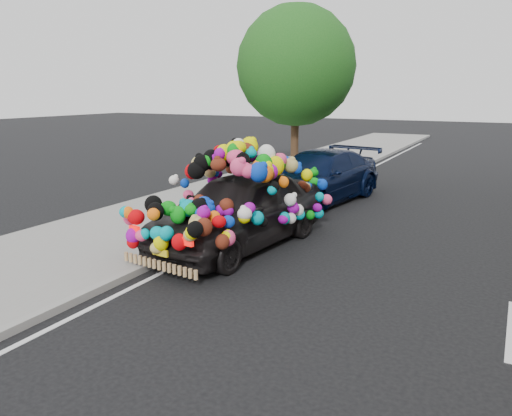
# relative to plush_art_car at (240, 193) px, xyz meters

# --- Properties ---
(ground) EXTENTS (100.00, 100.00, 0.00)m
(ground) POSITION_rel_plush_art_car_xyz_m (1.57, -1.57, -1.13)
(ground) COLOR black
(ground) RESTS_ON ground
(sidewalk) EXTENTS (4.00, 60.00, 0.12)m
(sidewalk) POSITION_rel_plush_art_car_xyz_m (-2.73, -1.57, -1.07)
(sidewalk) COLOR gray
(sidewalk) RESTS_ON ground
(kerb) EXTENTS (0.15, 60.00, 0.13)m
(kerb) POSITION_rel_plush_art_car_xyz_m (-0.78, -1.57, -1.07)
(kerb) COLOR gray
(kerb) RESTS_ON ground
(lane_markings) EXTENTS (6.00, 50.00, 0.01)m
(lane_markings) POSITION_rel_plush_art_car_xyz_m (5.17, -1.57, -1.13)
(lane_markings) COLOR silver
(lane_markings) RESTS_ON ground
(tree_near_sidewalk) EXTENTS (4.20, 4.20, 6.13)m
(tree_near_sidewalk) POSITION_rel_plush_art_car_xyz_m (-2.23, 7.93, 2.89)
(tree_near_sidewalk) COLOR #332114
(tree_near_sidewalk) RESTS_ON ground
(plush_art_car) EXTENTS (2.72, 4.99, 2.21)m
(plush_art_car) POSITION_rel_plush_art_car_xyz_m (0.00, 0.00, 0.00)
(plush_art_car) COLOR black
(plush_art_car) RESTS_ON ground
(navy_sedan) EXTENTS (2.86, 5.35, 1.48)m
(navy_sedan) POSITION_rel_plush_art_car_xyz_m (-0.11, 4.77, -0.40)
(navy_sedan) COLOR black
(navy_sedan) RESTS_ON ground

